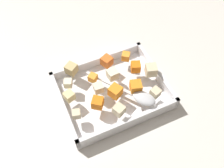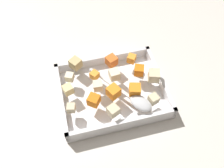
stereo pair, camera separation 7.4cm
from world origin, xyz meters
TOP-DOWN VIEW (x-y plane):
  - ground_plane at (0.00, 0.00)m, footprint 4.00×4.00m
  - baking_dish at (-0.02, -0.02)m, footprint 0.33×0.26m
  - carrot_chunk_mid_left at (0.02, -0.06)m, footprint 0.03×0.03m
  - carrot_chunk_back_center at (-0.02, 0.02)m, footprint 0.05×0.05m
  - carrot_chunk_near_spoon at (-0.08, 0.03)m, footprint 0.04×0.04m
  - carrot_chunk_under_handle at (0.05, 0.03)m, footprint 0.04×0.04m
  - carrot_chunk_heap_side at (-0.04, -0.10)m, footprint 0.04×0.04m
  - carrot_chunk_heap_top at (-0.11, -0.10)m, footprint 0.04×0.04m
  - carrot_chunk_far_left at (-0.11, -0.04)m, footprint 0.04×0.04m
  - potato_chunk_front_center at (0.00, 0.08)m, footprint 0.04×0.04m
  - potato_chunk_near_right at (0.10, -0.07)m, footprint 0.03×0.03m
  - potato_chunk_far_right at (0.11, 0.04)m, footprint 0.03×0.03m
  - potato_chunk_near_left at (-0.04, -0.05)m, footprint 0.03×0.03m
  - potato_chunk_corner_nw at (0.08, -0.12)m, footprint 0.04×0.04m
  - potato_chunk_center at (0.11, -0.03)m, footprint 0.03×0.03m
  - potato_chunk_mid_right at (-0.15, -0.01)m, footprint 0.04×0.04m
  - potato_chunk_corner_ne at (-0.12, 0.07)m, footprint 0.03×0.03m
  - parsnip_chunk_rim_edge at (0.02, -0.02)m, footprint 0.03×0.03m
  - serving_spoon at (-0.08, 0.06)m, footprint 0.16×0.21m

SIDE VIEW (x-z plane):
  - ground_plane at x=0.00m, z-range 0.00..0.00m
  - baking_dish at x=-0.02m, z-range -0.01..0.04m
  - serving_spoon at x=-0.08m, z-range 0.05..0.07m
  - potato_chunk_far_right at x=0.11m, z-range 0.05..0.07m
  - carrot_chunk_mid_left at x=0.02m, z-range 0.05..0.07m
  - potato_chunk_near_right at x=0.10m, z-range 0.05..0.07m
  - carrot_chunk_heap_top at x=-0.11m, z-range 0.05..0.08m
  - potato_chunk_corner_ne at x=-0.12m, z-range 0.05..0.08m
  - potato_chunk_center at x=0.11m, z-range 0.05..0.08m
  - parsnip_chunk_rim_edge at x=0.02m, z-range 0.05..0.08m
  - potato_chunk_front_center at x=0.00m, z-range 0.05..0.08m
  - carrot_chunk_far_left at x=-0.11m, z-range 0.05..0.08m
  - potato_chunk_near_left at x=-0.04m, z-range 0.05..0.08m
  - carrot_chunk_under_handle at x=0.05m, z-range 0.05..0.08m
  - carrot_chunk_heap_side at x=-0.04m, z-range 0.05..0.08m
  - potato_chunk_corner_nw at x=0.08m, z-range 0.05..0.08m
  - carrot_chunk_near_spoon at x=-0.08m, z-range 0.05..0.08m
  - carrot_chunk_back_center at x=-0.02m, z-range 0.05..0.08m
  - potato_chunk_mid_right at x=-0.15m, z-range 0.05..0.08m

